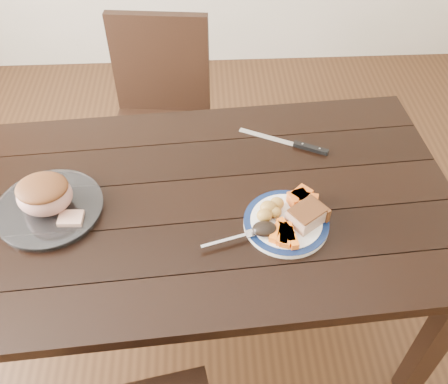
{
  "coord_description": "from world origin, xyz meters",
  "views": [
    {
      "loc": [
        0.03,
        -1.04,
        1.88
      ],
      "look_at": [
        0.08,
        -0.02,
        0.8
      ],
      "focal_mm": 40.0,
      "sensor_mm": 36.0,
      "label": 1
    }
  ],
  "objects_px": {
    "dinner_plate": "(286,223)",
    "serving_platter": "(50,209)",
    "chair_far": "(161,113)",
    "dining_table": "(199,219)",
    "carving_knife": "(300,145)",
    "roast_joint": "(45,196)",
    "fork": "(236,238)",
    "pork_slice": "(306,216)"
  },
  "relations": [
    {
      "from": "serving_platter",
      "to": "chair_far",
      "type": "bearing_deg",
      "value": 69.79
    },
    {
      "from": "chair_far",
      "to": "serving_platter",
      "type": "bearing_deg",
      "value": 75.97
    },
    {
      "from": "dining_table",
      "to": "serving_platter",
      "type": "height_order",
      "value": "serving_platter"
    },
    {
      "from": "dining_table",
      "to": "carving_knife",
      "type": "distance_m",
      "value": 0.43
    },
    {
      "from": "dining_table",
      "to": "fork",
      "type": "relative_size",
      "value": 9.44
    },
    {
      "from": "fork",
      "to": "roast_joint",
      "type": "xyz_separation_m",
      "value": [
        -0.55,
        0.14,
        0.05
      ]
    },
    {
      "from": "dinner_plate",
      "to": "chair_far",
      "type": "bearing_deg",
      "value": 116.31
    },
    {
      "from": "dining_table",
      "to": "roast_joint",
      "type": "xyz_separation_m",
      "value": [
        -0.44,
        -0.03,
        0.16
      ]
    },
    {
      "from": "serving_platter",
      "to": "roast_joint",
      "type": "xyz_separation_m",
      "value": [
        0.0,
        0.0,
        0.06
      ]
    },
    {
      "from": "chair_far",
      "to": "carving_knife",
      "type": "relative_size",
      "value": 3.14
    },
    {
      "from": "serving_platter",
      "to": "roast_joint",
      "type": "distance_m",
      "value": 0.06
    },
    {
      "from": "chair_far",
      "to": "pork_slice",
      "type": "height_order",
      "value": "chair_far"
    },
    {
      "from": "dining_table",
      "to": "fork",
      "type": "distance_m",
      "value": 0.23
    },
    {
      "from": "carving_knife",
      "to": "roast_joint",
      "type": "bearing_deg",
      "value": -135.83
    },
    {
      "from": "dining_table",
      "to": "pork_slice",
      "type": "xyz_separation_m",
      "value": [
        0.31,
        -0.12,
        0.13
      ]
    },
    {
      "from": "chair_far",
      "to": "serving_platter",
      "type": "xyz_separation_m",
      "value": [
        -0.28,
        -0.76,
        0.23
      ]
    },
    {
      "from": "chair_far",
      "to": "dinner_plate",
      "type": "relative_size",
      "value": 3.72
    },
    {
      "from": "roast_joint",
      "to": "pork_slice",
      "type": "bearing_deg",
      "value": -6.97
    },
    {
      "from": "dinner_plate",
      "to": "carving_knife",
      "type": "height_order",
      "value": "dinner_plate"
    },
    {
      "from": "roast_joint",
      "to": "carving_knife",
      "type": "height_order",
      "value": "roast_joint"
    },
    {
      "from": "pork_slice",
      "to": "carving_knife",
      "type": "relative_size",
      "value": 0.33
    },
    {
      "from": "dining_table",
      "to": "fork",
      "type": "bearing_deg",
      "value": -58.24
    },
    {
      "from": "dinner_plate",
      "to": "fork",
      "type": "distance_m",
      "value": 0.16
    },
    {
      "from": "dinner_plate",
      "to": "pork_slice",
      "type": "relative_size",
      "value": 2.55
    },
    {
      "from": "dining_table",
      "to": "serving_platter",
      "type": "bearing_deg",
      "value": -176.64
    },
    {
      "from": "dining_table",
      "to": "dinner_plate",
      "type": "bearing_deg",
      "value": -23.87
    },
    {
      "from": "dining_table",
      "to": "pork_slice",
      "type": "relative_size",
      "value": 16.88
    },
    {
      "from": "pork_slice",
      "to": "chair_far",
      "type": "bearing_deg",
      "value": 119.1
    },
    {
      "from": "dining_table",
      "to": "roast_joint",
      "type": "height_order",
      "value": "roast_joint"
    },
    {
      "from": "dining_table",
      "to": "pork_slice",
      "type": "bearing_deg",
      "value": -20.75
    },
    {
      "from": "chair_far",
      "to": "serving_platter",
      "type": "distance_m",
      "value": 0.85
    },
    {
      "from": "fork",
      "to": "carving_knife",
      "type": "distance_m",
      "value": 0.47
    },
    {
      "from": "serving_platter",
      "to": "fork",
      "type": "bearing_deg",
      "value": -14.73
    },
    {
      "from": "chair_far",
      "to": "carving_knife",
      "type": "xyz_separation_m",
      "value": [
        0.51,
        -0.51,
        0.23
      ]
    },
    {
      "from": "pork_slice",
      "to": "roast_joint",
      "type": "height_order",
      "value": "roast_joint"
    },
    {
      "from": "fork",
      "to": "carving_knife",
      "type": "relative_size",
      "value": 0.59
    },
    {
      "from": "chair_far",
      "to": "roast_joint",
      "type": "height_order",
      "value": "chair_far"
    },
    {
      "from": "dining_table",
      "to": "chair_far",
      "type": "relative_size",
      "value": 1.78
    },
    {
      "from": "serving_platter",
      "to": "dining_table",
      "type": "bearing_deg",
      "value": 3.36
    },
    {
      "from": "dinner_plate",
      "to": "serving_platter",
      "type": "bearing_deg",
      "value": 172.86
    },
    {
      "from": "fork",
      "to": "roast_joint",
      "type": "relative_size",
      "value": 1.09
    },
    {
      "from": "roast_joint",
      "to": "carving_knife",
      "type": "bearing_deg",
      "value": 17.78
    }
  ]
}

